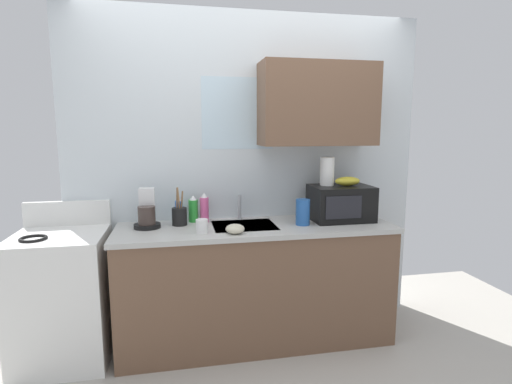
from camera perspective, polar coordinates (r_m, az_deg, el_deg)
kitchen_wall_assembly at (r=3.22m, az=0.69°, el=4.62°), size 2.81×0.42×2.50m
counter_unit at (r=3.11m, az=-0.04°, el=-12.68°), size 2.04×0.63×0.90m
sink_faucet at (r=3.17m, az=-2.37°, el=-2.13°), size 0.03×0.03×0.19m
stove_range at (r=3.16m, az=-25.78°, el=-13.25°), size 0.60×0.60×1.08m
microwave at (r=3.19m, az=11.96°, el=-1.53°), size 0.46×0.35×0.27m
banana_bunch at (r=3.19m, az=12.88°, el=1.52°), size 0.20×0.11×0.07m
paper_towel_roll at (r=3.17m, az=10.08°, el=2.92°), size 0.11×0.11×0.22m
coffee_maker at (r=3.01m, az=-15.24°, el=-2.87°), size 0.19×0.21×0.28m
dish_soap_bottle_pink at (r=3.09m, az=-7.36°, el=-2.32°), size 0.07×0.07×0.22m
dish_soap_bottle_green at (r=3.11m, az=-8.91°, el=-2.47°), size 0.07×0.07×0.20m
dish_soap_bottle_blue at (r=3.05m, az=-10.88°, el=-2.67°), size 0.06×0.06×0.21m
cereal_canister at (r=2.99m, az=6.68°, el=-2.86°), size 0.10×0.10×0.19m
mug_white at (r=2.78m, az=-7.69°, el=-4.83°), size 0.08×0.08×0.09m
utensil_crock at (r=3.02m, az=-10.84°, el=-3.34°), size 0.11×0.11×0.29m
small_bowl at (r=2.74m, az=-3.00°, el=-5.25°), size 0.13×0.13×0.06m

